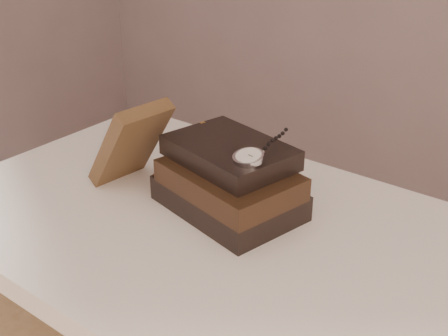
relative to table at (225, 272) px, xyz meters
The scene contains 5 objects.
table is the anchor object (origin of this frame).
book_stack 0.16m from the table, 119.46° to the left, with size 0.27×0.21×0.12m.
journal 0.28m from the table, behind, with size 0.03×0.11×0.18m, color #3B2817.
pocket_watch 0.22m from the table, 36.50° to the left, with size 0.06×0.15×0.02m.
eyeglasses 0.23m from the table, 122.71° to the left, with size 0.12×0.13×0.05m.
Camera 1 is at (0.50, -0.30, 1.26)m, focal length 47.15 mm.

